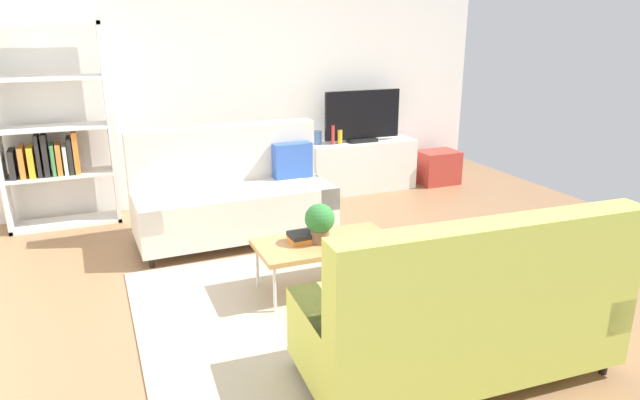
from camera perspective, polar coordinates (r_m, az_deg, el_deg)
The scene contains 16 objects.
ground_plane at distance 4.73m, azimuth 0.54°, elevation -8.82°, with size 7.68×7.68×0.00m, color #936B47.
wall_far at distance 6.93m, azimuth -8.61°, elevation 11.98°, with size 6.40×0.12×2.90m, color white.
area_rug at distance 4.53m, azimuth 0.89°, elevation -9.97°, with size 2.90×2.20×0.01m, color tan.
couch_beige at distance 5.70m, azimuth -8.65°, elevation 0.44°, with size 1.92×0.90×1.10m.
couch_green at distance 3.53m, azimuth 13.93°, elevation -10.88°, with size 1.94×0.92×1.10m.
coffee_table at distance 4.55m, azimuth 0.50°, elevation -4.46°, with size 1.10×0.56×0.42m.
tv_console at distance 7.32m, azimuth 4.09°, elevation 3.44°, with size 1.40×0.44×0.64m, color silver.
tv at distance 7.18m, azimuth 4.27°, elevation 8.30°, with size 1.00×0.20×0.64m.
bookshelf at distance 6.49m, azimuth -25.21°, elevation 5.84°, with size 1.10×0.36×2.10m.
storage_trunk at distance 7.80m, azimuth 11.68°, elevation 3.24°, with size 0.52×0.40×0.44m, color #B2382D.
potted_plant at distance 4.45m, azimuth -0.03°, elevation -2.13°, with size 0.24×0.24×0.32m.
table_book_0 at distance 4.54m, azimuth -1.59°, elevation -3.90°, with size 0.24×0.18×0.04m, color orange.
table_book_1 at distance 4.52m, azimuth -1.60°, elevation -3.45°, with size 0.24×0.18×0.04m, color #262626.
vase_0 at distance 7.05m, azimuth -0.28°, elevation 6.27°, with size 0.11×0.11×0.16m, color #4C72B2.
bottle_0 at distance 7.02m, azimuth 1.28°, elevation 6.54°, with size 0.04×0.04×0.24m, color red.
bottle_1 at distance 7.07m, azimuth 1.99°, elevation 6.34°, with size 0.06×0.06×0.17m, color gold.
Camera 1 is at (-1.64, -3.90, 2.10)m, focal length 31.96 mm.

